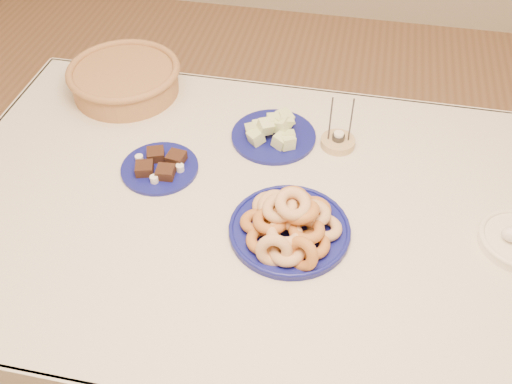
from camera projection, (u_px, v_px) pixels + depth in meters
The scene contains 7 objects.
ground at pixel (259, 353), 2.01m from camera, with size 5.00×5.00×0.00m, color #8E6343.
dining_table at pixel (260, 233), 1.55m from camera, with size 1.71×1.11×0.75m.
donut_platter at pixel (290, 225), 1.38m from camera, with size 0.32×0.32×0.14m.
melon_plate at pixel (275, 132), 1.65m from camera, with size 0.28×0.28×0.09m.
brownie_plate at pixel (160, 166), 1.57m from camera, with size 0.23×0.23×0.04m.
wicker_basket at pixel (125, 79), 1.80m from camera, with size 0.47×0.47×0.09m.
candle_holder at pixel (338, 141), 1.64m from camera, with size 0.11×0.11×0.17m.
Camera 1 is at (0.20, -1.00, 1.82)m, focal length 40.00 mm.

